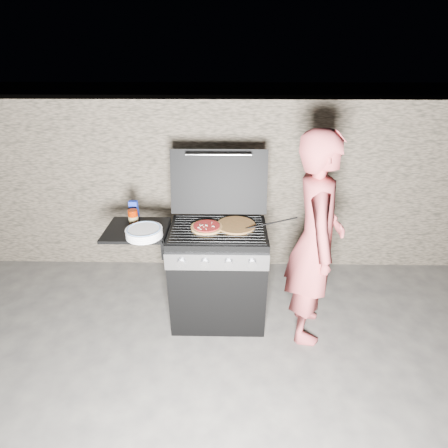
{
  "coord_description": "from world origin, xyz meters",
  "views": [
    {
      "loc": [
        0.1,
        -2.52,
        2.22
      ],
      "look_at": [
        0.05,
        0.0,
        0.95
      ],
      "focal_mm": 28.0,
      "sensor_mm": 36.0,
      "label": 1
    }
  ],
  "objects_px": {
    "person": "(315,242)",
    "pizza_topped": "(207,227)",
    "sauce_jar": "(133,217)",
    "gas_grill": "(190,274)"
  },
  "relations": [
    {
      "from": "person",
      "to": "pizza_topped",
      "type": "bearing_deg",
      "value": 86.78
    },
    {
      "from": "sauce_jar",
      "to": "person",
      "type": "xyz_separation_m",
      "value": [
        1.48,
        -0.24,
        -0.09
      ]
    },
    {
      "from": "gas_grill",
      "to": "person",
      "type": "distance_m",
      "value": 1.11
    },
    {
      "from": "gas_grill",
      "to": "person",
      "type": "relative_size",
      "value": 0.77
    },
    {
      "from": "pizza_topped",
      "to": "person",
      "type": "relative_size",
      "value": 0.15
    },
    {
      "from": "person",
      "to": "sauce_jar",
      "type": "bearing_deg",
      "value": 87.14
    },
    {
      "from": "sauce_jar",
      "to": "pizza_topped",
      "type": "bearing_deg",
      "value": -8.67
    },
    {
      "from": "pizza_topped",
      "to": "gas_grill",
      "type": "bearing_deg",
      "value": 179.79
    },
    {
      "from": "person",
      "to": "gas_grill",
      "type": "bearing_deg",
      "value": 88.22
    },
    {
      "from": "gas_grill",
      "to": "person",
      "type": "xyz_separation_m",
      "value": [
        1.01,
        -0.14,
        0.42
      ]
    }
  ]
}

